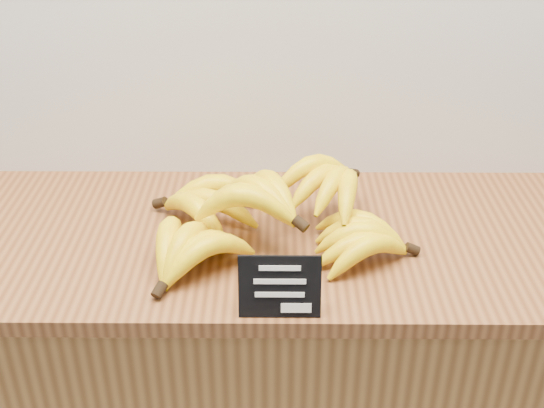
{
  "coord_description": "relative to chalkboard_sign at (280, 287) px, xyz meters",
  "views": [
    {
      "loc": [
        -0.13,
        1.65,
        1.62
      ],
      "look_at": [
        -0.13,
        2.7,
        1.02
      ],
      "focal_mm": 45.0,
      "sensor_mm": 36.0,
      "label": 1
    }
  ],
  "objects": [
    {
      "name": "banana_pile",
      "position": [
        -0.03,
        0.21,
        0.01
      ],
      "size": [
        0.54,
        0.39,
        0.13
      ],
      "color": "yellow",
      "rests_on": "counter_top"
    },
    {
      "name": "counter_top",
      "position": [
        -0.01,
        0.24,
        -0.07
      ],
      "size": [
        1.31,
        0.54,
        0.03
      ],
      "primitive_type": "cube",
      "color": "brown",
      "rests_on": "counter"
    },
    {
      "name": "chalkboard_sign",
      "position": [
        0.0,
        0.0,
        0.0
      ],
      "size": [
        0.13,
        0.03,
        0.1
      ],
      "primitive_type": "cube",
      "rotation": [
        -0.22,
        0.0,
        0.0
      ],
      "color": "black",
      "rests_on": "counter_top"
    }
  ]
}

